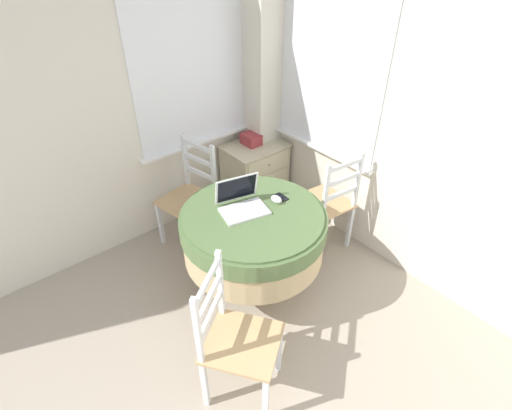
% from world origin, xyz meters
% --- Properties ---
extents(corner_room_shell, '(4.42, 4.90, 2.55)m').
position_xyz_m(corner_room_shell, '(1.27, 1.94, 1.28)').
color(corner_room_shell, silver).
rests_on(corner_room_shell, ground_plane).
extents(round_dining_table, '(1.07, 1.07, 0.77)m').
position_xyz_m(round_dining_table, '(1.03, 1.83, 0.60)').
color(round_dining_table, '#4C3D2D').
rests_on(round_dining_table, ground_plane).
extents(laptop, '(0.38, 0.34, 0.23)m').
position_xyz_m(laptop, '(1.00, 1.92, 0.82)').
color(laptop, white).
rests_on(laptop, round_dining_table).
extents(computer_mouse, '(0.06, 0.10, 0.05)m').
position_xyz_m(computer_mouse, '(1.25, 1.82, 0.80)').
color(computer_mouse, white).
rests_on(computer_mouse, round_dining_table).
extents(cell_phone, '(0.05, 0.11, 0.01)m').
position_xyz_m(cell_phone, '(1.31, 1.84, 0.78)').
color(cell_phone, black).
rests_on(cell_phone, round_dining_table).
extents(dining_chair_near_back_window, '(0.50, 0.48, 0.98)m').
position_xyz_m(dining_chair_near_back_window, '(1.00, 2.68, 0.47)').
color(dining_chair_near_back_window, tan).
rests_on(dining_chair_near_back_window, ground_plane).
extents(dining_chair_near_right_window, '(0.45, 0.47, 0.98)m').
position_xyz_m(dining_chair_near_right_window, '(1.87, 1.84, 0.47)').
color(dining_chair_near_right_window, tan).
rests_on(dining_chair_near_right_window, ground_plane).
extents(dining_chair_camera_near, '(0.58, 0.58, 0.98)m').
position_xyz_m(dining_chair_camera_near, '(0.41, 1.25, 0.47)').
color(dining_chair_camera_near, tan).
rests_on(dining_chair_camera_near, ground_plane).
extents(corner_cabinet, '(0.60, 0.46, 0.66)m').
position_xyz_m(corner_cabinet, '(1.84, 2.79, 0.33)').
color(corner_cabinet, beige).
rests_on(corner_cabinet, ground_plane).
extents(storage_box, '(0.14, 0.19, 0.10)m').
position_xyz_m(storage_box, '(1.82, 2.83, 0.72)').
color(storage_box, '#9E3338').
rests_on(storage_box, corner_cabinet).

